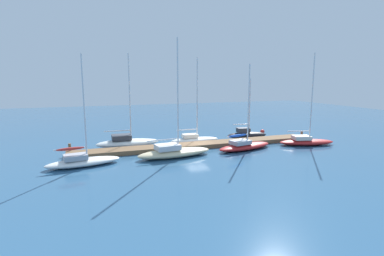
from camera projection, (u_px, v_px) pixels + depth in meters
name	position (u px, v px, depth m)	size (l,w,h in m)	color
ground_plane	(198.00, 147.00, 35.78)	(120.00, 120.00, 0.00)	#2D567A
dock_pier	(198.00, 145.00, 35.74)	(28.95, 2.37, 0.49)	brown
dock_piling_near_end	(70.00, 149.00, 31.99)	(0.28, 0.28, 1.27)	brown
dock_piling_far_end	(302.00, 136.00, 39.36)	(0.28, 0.28, 1.27)	brown
sailboat_0	(82.00, 160.00, 28.08)	(6.98, 3.19, 10.25)	white
sailboat_1	(127.00, 142.00, 36.02)	(7.45, 2.64, 10.92)	white
sailboat_2	(174.00, 151.00, 31.32)	(8.15, 3.33, 12.06)	beige
sailboat_3	(194.00, 139.00, 38.15)	(6.30, 1.72, 10.60)	white
sailboat_4	(244.00, 145.00, 34.54)	(7.52, 3.74, 9.66)	#B21E1E
sailboat_5	(246.00, 134.00, 40.90)	(5.67, 2.38, 8.01)	black
sailboat_6	(306.00, 141.00, 36.93)	(7.04, 3.74, 11.00)	#B21E1E
mooring_buoy_red	(262.00, 132.00, 44.44)	(0.63, 0.63, 0.63)	red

